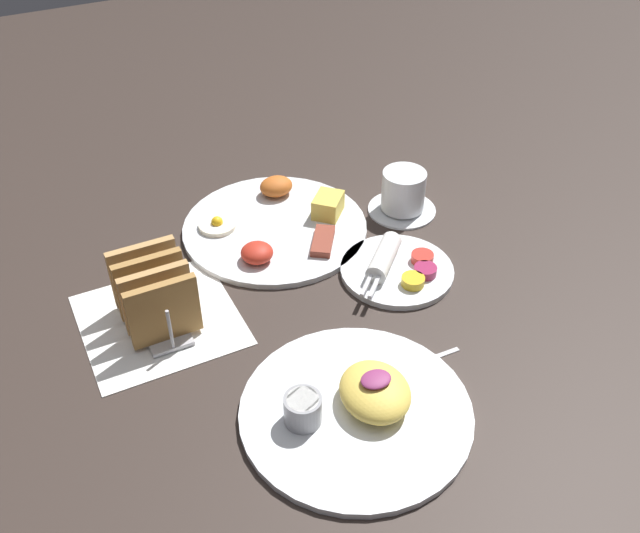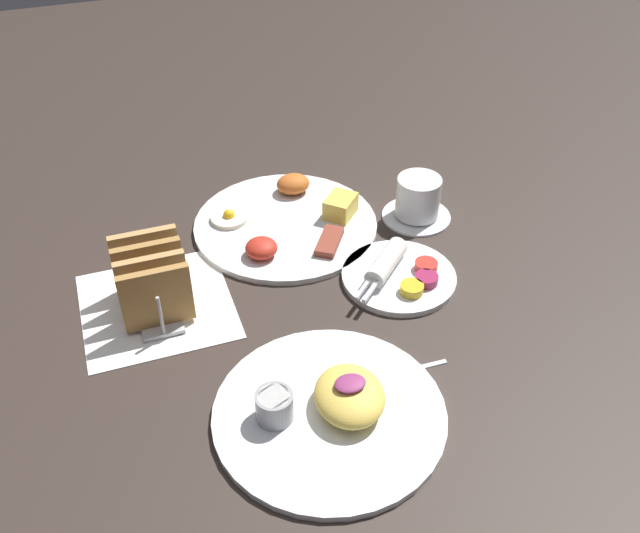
% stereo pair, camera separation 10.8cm
% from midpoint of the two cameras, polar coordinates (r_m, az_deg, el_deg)
% --- Properties ---
extents(ground_plane, '(3.00, 3.00, 0.00)m').
position_cam_midpoint_polar(ground_plane, '(1.06, -4.47, -3.86)').
color(ground_plane, '#332823').
extents(napkin_flat, '(0.22, 0.22, 0.00)m').
position_cam_midpoint_polar(napkin_flat, '(1.08, -15.53, -4.24)').
color(napkin_flat, white).
rests_on(napkin_flat, ground_plane).
extents(plate_breakfast, '(0.31, 0.31, 0.05)m').
position_cam_midpoint_polar(plate_breakfast, '(1.22, -6.00, 3.28)').
color(plate_breakfast, white).
rests_on(plate_breakfast, ground_plane).
extents(plate_condiments, '(0.18, 0.18, 0.04)m').
position_cam_midpoint_polar(plate_condiments, '(1.12, 3.43, -0.21)').
color(plate_condiments, white).
rests_on(plate_condiments, ground_plane).
extents(plate_foreground, '(0.30, 0.30, 0.06)m').
position_cam_midpoint_polar(plate_foreground, '(0.92, -0.43, -11.25)').
color(plate_foreground, white).
rests_on(plate_foreground, ground_plane).
extents(toast_rack, '(0.10, 0.15, 0.10)m').
position_cam_midpoint_polar(toast_rack, '(1.05, -16.00, -2.24)').
color(toast_rack, '#B7B7BC').
rests_on(toast_rack, ground_plane).
extents(coffee_cup, '(0.12, 0.12, 0.08)m').
position_cam_midpoint_polar(coffee_cup, '(1.25, 4.21, 5.75)').
color(coffee_cup, white).
rests_on(coffee_cup, ground_plane).
extents(teaspoon, '(0.13, 0.02, 0.01)m').
position_cam_midpoint_polar(teaspoon, '(0.98, 3.62, -8.18)').
color(teaspoon, silver).
rests_on(teaspoon, ground_plane).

